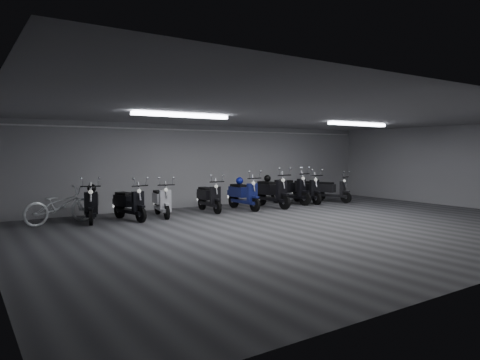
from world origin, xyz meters
TOP-DOWN VIEW (x-y plane):
  - floor at (0.00, 0.00)m, footprint 14.00×10.00m
  - ceiling at (0.00, 0.00)m, footprint 14.00×10.00m
  - back_wall at (0.00, 5.00)m, footprint 14.00×0.01m
  - right_wall at (7.00, 0.00)m, footprint 0.01×10.00m
  - fluor_strip_left at (-3.00, 1.00)m, footprint 2.40×0.18m
  - fluor_strip_right at (3.00, 1.00)m, footprint 2.40×0.18m
  - conduit at (0.00, 4.92)m, footprint 13.60×0.05m
  - scooter_0 at (-4.42, 3.64)m, footprint 1.02×1.77m
  - scooter_1 at (-3.47, 3.35)m, footprint 0.89×1.72m
  - scooter_2 at (-2.48, 3.45)m, footprint 0.79×1.68m
  - scooter_3 at (-0.82, 3.59)m, footprint 0.64×1.67m
  - scooter_4 at (0.36, 3.40)m, footprint 0.65×1.78m
  - scooter_5 at (1.48, 3.33)m, footprint 0.71×1.90m
  - scooter_7 at (2.60, 3.71)m, footprint 1.03×1.95m
  - scooter_8 at (3.27, 3.58)m, footprint 0.74×1.79m
  - scooter_9 at (4.32, 3.32)m, footprint 1.04×1.69m
  - bicycle at (-5.20, 3.79)m, footprint 1.95×1.06m
  - helmet_0 at (0.35, 3.64)m, footprint 0.24×0.24m
  - helmet_1 at (1.46, 3.59)m, footprint 0.23×0.23m
  - helmet_2 at (-4.35, 3.86)m, footprint 0.24×0.24m

SIDE VIEW (x-z plane):
  - floor at x=0.00m, z-range -0.01..0.00m
  - scooter_9 at x=4.32m, z-range 0.00..1.19m
  - bicycle at x=-5.20m, z-range 0.00..1.20m
  - scooter_2 at x=-2.48m, z-range 0.00..1.20m
  - scooter_3 at x=-0.82m, z-range 0.00..1.22m
  - scooter_1 at x=-3.47m, z-range 0.00..1.22m
  - scooter_0 at x=-4.42m, z-range 0.00..1.25m
  - scooter_8 at x=3.27m, z-range 0.00..1.30m
  - scooter_4 at x=0.36m, z-range 0.00..1.31m
  - scooter_7 at x=2.60m, z-range 0.00..1.39m
  - scooter_5 at x=1.48m, z-range 0.00..1.39m
  - helmet_2 at x=-4.35m, z-range 0.77..1.01m
  - helmet_0 at x=0.35m, z-range 0.81..1.05m
  - helmet_1 at x=1.46m, z-range 0.86..1.10m
  - back_wall at x=0.00m, z-range 0.00..2.80m
  - right_wall at x=7.00m, z-range 0.00..2.80m
  - conduit at x=0.00m, z-range 2.59..2.65m
  - fluor_strip_left at x=-3.00m, z-range 2.70..2.78m
  - fluor_strip_right at x=3.00m, z-range 2.70..2.78m
  - ceiling at x=0.00m, z-range 2.80..2.81m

